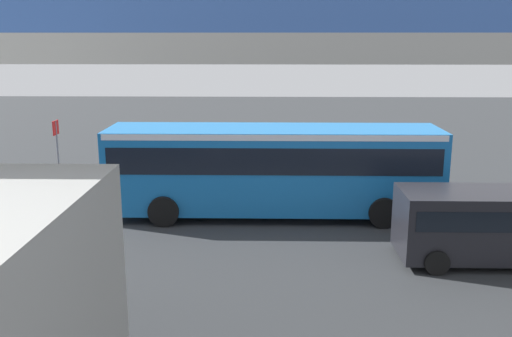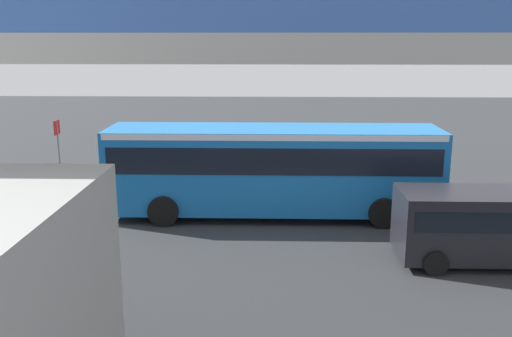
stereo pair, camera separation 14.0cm
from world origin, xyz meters
name	(u,v)px [view 2 (the right image)]	position (x,y,z in m)	size (l,w,h in m)	color
ground	(236,211)	(0.00, 0.00, 0.00)	(80.00, 80.00, 0.00)	#2D3033
city_bus	(273,164)	(-1.35, 0.40, 1.88)	(11.54, 2.85, 3.15)	#196BB7
parked_van	(485,222)	(-7.28, 4.47, 1.18)	(4.80, 2.17, 2.05)	black
traffic_sign	(58,142)	(7.75, -3.53, 1.89)	(0.08, 0.60, 2.80)	slate
lane_dash_leftmost	(386,192)	(-6.00, -2.80, 0.00)	(2.00, 0.20, 0.01)	silver
lane_dash_left	(288,191)	(-2.00, -2.80, 0.00)	(2.00, 0.20, 0.01)	silver
lane_dash_centre	(192,190)	(2.00, -2.80, 0.00)	(2.00, 0.20, 0.01)	silver
lane_dash_right	(97,190)	(6.00, -2.80, 0.00)	(2.00, 0.20, 0.01)	silver
pedestrian_overpass	(202,72)	(0.00, 9.05, 5.59)	(31.25, 2.60, 7.39)	#9E9E99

